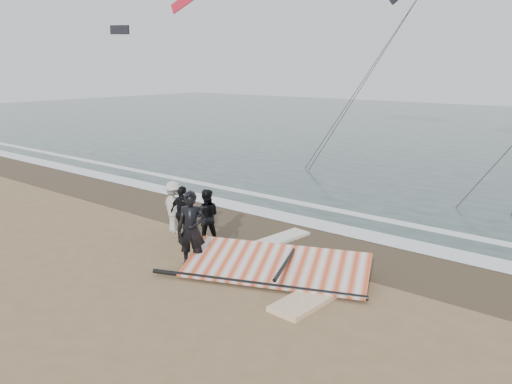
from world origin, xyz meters
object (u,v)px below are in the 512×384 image
Objects in this scene: man_main at (191,229)px; board_white at (319,293)px; board_cream at (276,240)px; sail_rig at (277,266)px.

man_main is 0.72× the size of board_white.
man_main is at bearing -95.27° from board_cream.
sail_rig reaches higher than board_cream.
man_main is 3.42m from board_white.
board_cream is (-2.68, 2.10, -0.01)m from board_white.
man_main is at bearing -167.08° from board_white.
sail_rig is (1.33, -1.78, 0.15)m from board_cream.
man_main reaches higher than board_white.
sail_rig is at bearing -46.19° from board_cream.
board_white is 1.18× the size of board_cream.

